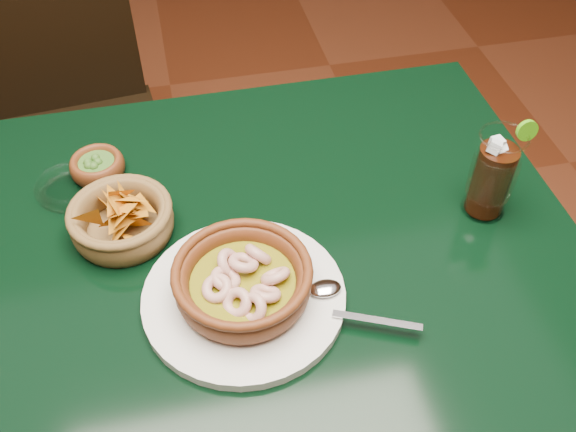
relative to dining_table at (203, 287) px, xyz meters
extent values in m
cube|color=black|center=(0.00, 0.00, 0.08)|extent=(1.20, 0.80, 0.04)
cylinder|color=black|center=(0.54, 0.34, -0.30)|extent=(0.06, 0.06, 0.71)
cube|color=black|center=(-0.25, 0.64, -0.20)|extent=(0.46, 0.46, 0.04)
cylinder|color=black|center=(-0.41, 0.44, -0.43)|extent=(0.04, 0.04, 0.45)
cylinder|color=black|center=(-0.05, 0.48, -0.43)|extent=(0.04, 0.04, 0.45)
cylinder|color=black|center=(-0.45, 0.80, -0.43)|extent=(0.04, 0.04, 0.45)
cylinder|color=black|center=(-0.09, 0.84, -0.43)|extent=(0.04, 0.04, 0.45)
cube|color=black|center=(-0.27, 0.83, 0.04)|extent=(0.40, 0.07, 0.44)
cylinder|color=silver|center=(0.05, -0.11, 0.11)|extent=(0.29, 0.29, 0.02)
cylinder|color=#53250F|center=(0.05, -0.11, 0.12)|extent=(0.17, 0.17, 0.01)
torus|color=#53250F|center=(0.05, -0.11, 0.14)|extent=(0.21, 0.21, 0.04)
torus|color=#53250F|center=(0.05, -0.11, 0.17)|extent=(0.20, 0.20, 0.01)
cylinder|color=#67640E|center=(0.05, -0.11, 0.14)|extent=(0.15, 0.15, 0.01)
torus|color=#CB9D8D|center=(0.10, -0.12, 0.15)|extent=(0.05, 0.05, 0.05)
torus|color=#CB9D8D|center=(0.08, -0.08, 0.15)|extent=(0.05, 0.06, 0.06)
torus|color=#CB9D8D|center=(0.06, -0.09, 0.15)|extent=(0.06, 0.06, 0.03)
torus|color=#CB9D8D|center=(0.04, -0.08, 0.15)|extent=(0.05, 0.06, 0.05)
torus|color=#CB9D8D|center=(0.03, -0.11, 0.15)|extent=(0.05, 0.05, 0.03)
torus|color=#CB9D8D|center=(0.02, -0.13, 0.15)|extent=(0.06, 0.06, 0.03)
torus|color=#CB9D8D|center=(0.04, -0.15, 0.15)|extent=(0.05, 0.05, 0.05)
torus|color=#CB9D8D|center=(0.06, -0.17, 0.15)|extent=(0.05, 0.05, 0.05)
torus|color=#CB9D8D|center=(0.08, -0.15, 0.15)|extent=(0.06, 0.05, 0.04)
cube|color=silver|center=(0.22, -0.20, 0.12)|extent=(0.12, 0.06, 0.00)
ellipsoid|color=silver|center=(0.17, -0.13, 0.12)|extent=(0.05, 0.03, 0.01)
cylinder|color=brown|center=(-0.11, 0.06, 0.10)|extent=(0.14, 0.14, 0.01)
torus|color=brown|center=(-0.11, 0.06, 0.12)|extent=(0.19, 0.19, 0.06)
torus|color=brown|center=(-0.11, 0.06, 0.15)|extent=(0.16, 0.16, 0.01)
cone|color=#C67515|center=(-0.11, 0.06, 0.17)|extent=(0.06, 0.08, 0.06)
cone|color=#C67515|center=(-0.09, 0.05, 0.15)|extent=(0.07, 0.06, 0.05)
cone|color=#C67515|center=(-0.12, 0.06, 0.13)|extent=(0.08, 0.03, 0.08)
cone|color=#C67515|center=(-0.09, 0.07, 0.16)|extent=(0.08, 0.07, 0.05)
cone|color=#C67515|center=(-0.13, 0.10, 0.13)|extent=(0.05, 0.06, 0.06)
cone|color=#C67515|center=(-0.10, 0.06, 0.15)|extent=(0.07, 0.08, 0.05)
cone|color=#C67515|center=(-0.09, 0.09, 0.13)|extent=(0.08, 0.06, 0.07)
cone|color=#C67515|center=(-0.09, 0.02, 0.12)|extent=(0.06, 0.07, 0.05)
cone|color=#C67515|center=(-0.08, 0.05, 0.14)|extent=(0.08, 0.08, 0.03)
cone|color=#C67515|center=(-0.10, 0.06, 0.14)|extent=(0.05, 0.06, 0.04)
cone|color=#C67515|center=(-0.10, 0.04, 0.16)|extent=(0.06, 0.06, 0.03)
cone|color=#C67515|center=(-0.11, 0.07, 0.17)|extent=(0.07, 0.04, 0.08)
cone|color=#C67515|center=(-0.07, 0.07, 0.15)|extent=(0.07, 0.08, 0.04)
cone|color=#C67515|center=(-0.11, 0.05, 0.12)|extent=(0.08, 0.03, 0.07)
cone|color=#C67515|center=(-0.11, 0.05, 0.17)|extent=(0.04, 0.08, 0.07)
cone|color=#C67515|center=(-0.10, 0.08, 0.16)|extent=(0.03, 0.08, 0.08)
cone|color=#C67515|center=(-0.12, 0.03, 0.13)|extent=(0.06, 0.06, 0.05)
cone|color=#C67515|center=(-0.08, 0.05, 0.13)|extent=(0.07, 0.04, 0.08)
cone|color=#C67515|center=(-0.08, 0.07, 0.13)|extent=(0.07, 0.07, 0.05)
cone|color=#C67515|center=(-0.08, 0.08, 0.12)|extent=(0.05, 0.08, 0.07)
cone|color=#C67515|center=(-0.11, 0.04, 0.15)|extent=(0.07, 0.07, 0.04)
cone|color=#C67515|center=(-0.11, 0.08, 0.15)|extent=(0.03, 0.08, 0.08)
cone|color=#C67515|center=(-0.11, 0.04, 0.16)|extent=(0.08, 0.06, 0.06)
cone|color=#C67515|center=(-0.15, 0.04, 0.16)|extent=(0.08, 0.02, 0.08)
cylinder|color=#53250F|center=(-0.15, 0.21, 0.10)|extent=(0.08, 0.08, 0.01)
torus|color=#53250F|center=(-0.15, 0.21, 0.12)|extent=(0.11, 0.11, 0.04)
cylinder|color=#264E18|center=(-0.15, 0.21, 0.12)|extent=(0.06, 0.06, 0.01)
sphere|color=#264E18|center=(-0.15, 0.22, 0.13)|extent=(0.02, 0.02, 0.02)
sphere|color=#264E18|center=(-0.15, 0.19, 0.13)|extent=(0.02, 0.02, 0.02)
sphere|color=#264E18|center=(-0.16, 0.21, 0.13)|extent=(0.02, 0.02, 0.02)
sphere|color=#264E18|center=(-0.16, 0.20, 0.13)|extent=(0.02, 0.02, 0.02)
sphere|color=#264E18|center=(-0.14, 0.20, 0.13)|extent=(0.02, 0.02, 0.02)
cylinder|color=white|center=(0.47, -0.02, 0.10)|extent=(0.07, 0.07, 0.01)
torus|color=white|center=(0.47, -0.02, 0.18)|extent=(0.15, 0.15, 0.08)
cylinder|color=black|center=(0.47, -0.02, 0.16)|extent=(0.06, 0.06, 0.12)
cube|color=silver|center=(0.46, -0.02, 0.23)|extent=(0.03, 0.02, 0.02)
cube|color=silver|center=(0.47, 0.00, 0.23)|extent=(0.02, 0.02, 0.02)
cube|color=silver|center=(0.47, -0.01, 0.22)|extent=(0.02, 0.02, 0.03)
cube|color=silver|center=(0.46, -0.02, 0.21)|extent=(0.03, 0.03, 0.03)
torus|color=white|center=(0.47, -0.02, 0.25)|extent=(0.07, 0.07, 0.00)
cylinder|color=#429C0E|center=(0.50, -0.02, 0.26)|extent=(0.03, 0.01, 0.03)
cylinder|color=white|center=(-0.19, 0.17, 0.10)|extent=(0.10, 0.10, 0.01)
torus|color=white|center=(-0.19, 0.17, 0.11)|extent=(0.12, 0.12, 0.03)
camera|label=1|loc=(0.00, -0.67, 0.85)|focal=40.00mm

